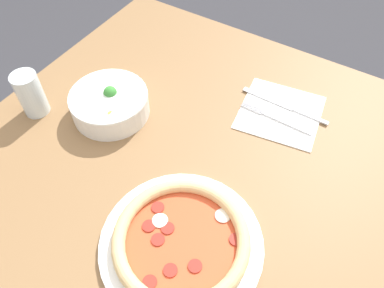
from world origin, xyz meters
TOP-DOWN VIEW (x-y plane):
  - ground_plane at (0.00, 0.00)m, footprint 8.00×8.00m
  - dining_table at (0.00, 0.00)m, footprint 1.11×1.03m
  - pizza at (-0.13, -0.09)m, footprint 0.31×0.31m
  - bowl at (0.08, 0.25)m, footprint 0.19×0.19m
  - napkin at (0.29, -0.11)m, footprint 0.22×0.22m
  - fork at (0.27, -0.11)m, footprint 0.02×0.19m
  - knife at (0.32, -0.12)m, footprint 0.02×0.23m
  - glass at (-0.02, 0.41)m, footprint 0.06×0.06m

SIDE VIEW (x-z plane):
  - ground_plane at x=0.00m, z-range 0.00..0.00m
  - dining_table at x=0.00m, z-range 0.27..0.99m
  - napkin at x=0.29m, z-range 0.73..0.73m
  - knife at x=0.32m, z-range 0.73..0.73m
  - fork at x=0.27m, z-range 0.73..0.73m
  - pizza at x=-0.13m, z-range 0.72..0.76m
  - bowl at x=0.08m, z-range 0.72..0.80m
  - glass at x=-0.02m, z-range 0.73..0.84m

